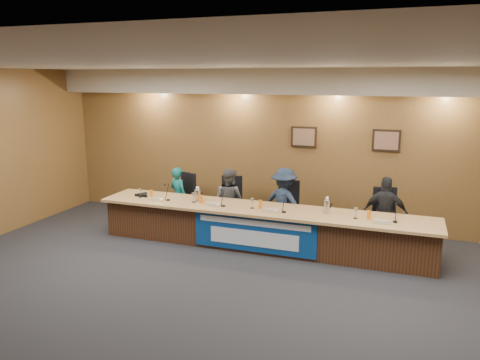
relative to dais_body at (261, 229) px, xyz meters
The scene contains 38 objects.
floor 2.43m from the dais_body, 90.00° to the right, with size 10.00×10.00×0.00m, color black.
ceiling 3.73m from the dais_body, 90.00° to the right, with size 10.00×8.00×0.04m, color silver.
wall_back 2.03m from the dais_body, 90.00° to the left, with size 10.00×0.04×3.20m, color brown.
soffit 2.93m from the dais_body, 90.00° to the left, with size 10.00×0.50×0.50m, color beige.
dais_body is the anchor object (origin of this frame).
dais_top 0.38m from the dais_body, 90.00° to the right, with size 6.10×0.95×0.05m, color #B2824E.
banner 0.42m from the dais_body, 90.00° to the right, with size 2.20×0.02×0.65m, color navy.
banner_text_upper 0.49m from the dais_body, 90.00° to the right, with size 2.00×0.01×0.10m, color silver.
banner_text_lower 0.43m from the dais_body, 90.00° to the right, with size 1.60×0.01×0.28m, color silver.
wall_photo_left 2.21m from the dais_body, 75.71° to the left, with size 0.52×0.04×0.42m, color black.
wall_photo_right 2.95m from the dais_body, 38.13° to the left, with size 0.52×0.04×0.42m, color black.
panelist_a 2.11m from the dais_body, 162.03° to the left, with size 0.45×0.30×1.23m, color #0E5553.
panelist_b 1.12m from the dais_body, 143.38° to the left, with size 0.62×0.49×1.28m, color #484A4D.
panelist_c 0.77m from the dais_body, 68.44° to the left, with size 0.88×0.51×1.37m, color #19263C.
panelist_d 2.23m from the dais_body, 17.07° to the left, with size 0.78×0.32×1.33m, color black.
office_chair_a 2.13m from the dais_body, 159.47° to the left, with size 0.48×0.48×0.08m, color black.
office_chair_b 1.15m from the dais_body, 139.37° to the left, with size 0.48×0.48×0.08m, color black.
office_chair_c 0.80m from the dais_body, 71.11° to the left, with size 0.48×0.48×0.08m, color black.
office_chair_d 2.24m from the dais_body, 19.52° to the left, with size 0.48×0.48×0.08m, color black.
nameplate_a 2.07m from the dais_body, behind, with size 0.24×0.06×0.09m, color white.
microphone_a 1.85m from the dais_body, behind, with size 0.07×0.07×0.02m, color black.
juice_glass_a 2.26m from the dais_body, behind, with size 0.06×0.06×0.15m, color orange.
water_glass_a 2.47m from the dais_body, behind, with size 0.08×0.08×0.18m, color silver.
nameplate_b 1.00m from the dais_body, 162.92° to the right, with size 0.24×0.06×0.09m, color white.
microphone_b 0.80m from the dais_body, 164.98° to the right, with size 0.07×0.07×0.02m, color black.
juice_glass_b 1.23m from the dais_body, behind, with size 0.06×0.06×0.15m, color orange.
water_glass_b 1.38m from the dais_body, behind, with size 0.08×0.08×0.18m, color silver.
nameplate_c 0.57m from the dais_body, 49.41° to the right, with size 0.24×0.06×0.09m, color white.
microphone_c 0.65m from the dais_body, 21.15° to the right, with size 0.07×0.07×0.02m, color black.
juice_glass_c 0.48m from the dais_body, 86.62° to the right, with size 0.06×0.06×0.15m, color orange.
water_glass_c 0.52m from the dais_body, 136.83° to the right, with size 0.08×0.08×0.18m, color silver.
nameplate_d 2.16m from the dais_body, ahead, with size 0.24×0.06×0.09m, color white.
microphone_d 2.33m from the dais_body, ahead, with size 0.07×0.07×0.02m, color black.
juice_glass_d 1.94m from the dais_body, ahead, with size 0.06×0.06×0.15m, color orange.
water_glass_d 1.74m from the dais_body, ahead, with size 0.08×0.08×0.18m, color silver.
carafe_left 1.35m from the dais_body, behind, with size 0.12×0.12×0.22m, color silver.
carafe_right 1.28m from the dais_body, ahead, with size 0.11×0.11×0.24m, color silver.
speakerphone 2.47m from the dais_body, behind, with size 0.32×0.32×0.05m, color black.
Camera 1 is at (2.41, -5.32, 3.03)m, focal length 35.00 mm.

